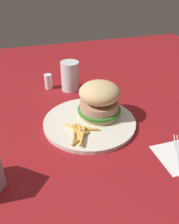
{
  "coord_description": "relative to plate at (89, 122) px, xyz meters",
  "views": [
    {
      "loc": [
        -0.58,
        0.19,
        0.42
      ],
      "look_at": [
        -0.01,
        0.01,
        0.04
      ],
      "focal_mm": 39.02,
      "sensor_mm": 36.0,
      "label": 1
    }
  ],
  "objects": [
    {
      "name": "fries_pile",
      "position": [
        -0.05,
        0.04,
        0.01
      ],
      "size": [
        0.12,
        0.09,
        0.01
      ],
      "color": "gold",
      "rests_on": "plate"
    },
    {
      "name": "ground_plane",
      "position": [
        0.01,
        -0.01,
        -0.01
      ],
      "size": [
        1.6,
        1.6,
        0.0
      ],
      "primitive_type": "plane",
      "color": "maroon"
    },
    {
      "name": "plate",
      "position": [
        0.0,
        0.0,
        0.0
      ],
      "size": [
        0.27,
        0.27,
        0.01
      ],
      "primitive_type": "cylinder",
      "color": "silver",
      "rests_on": "ground_plane"
    },
    {
      "name": "sandwich",
      "position": [
        0.02,
        -0.04,
        0.06
      ],
      "size": [
        0.13,
        0.13,
        0.11
      ],
      "color": "tan",
      "rests_on": "plate"
    },
    {
      "name": "salt_shaker",
      "position": [
        0.27,
        0.08,
        0.02
      ],
      "size": [
        0.03,
        0.03,
        0.06
      ],
      "primitive_type": "cylinder",
      "color": "white",
      "rests_on": "ground_plane"
    },
    {
      "name": "drink_glass",
      "position": [
        0.24,
        0.0,
        0.04
      ],
      "size": [
        0.07,
        0.07,
        0.11
      ],
      "color": "silver",
      "rests_on": "ground_plane"
    }
  ]
}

